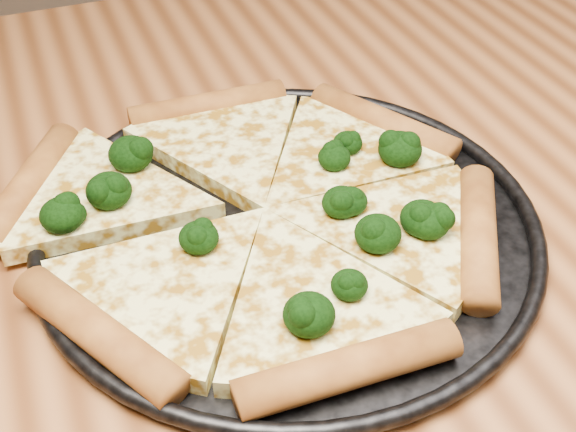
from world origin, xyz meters
name	(u,v)px	position (x,y,z in m)	size (l,w,h in m)	color
dining_table	(231,299)	(0.00, 0.00, 0.66)	(1.20, 0.90, 0.75)	#9C5B30
pizza_pan	(288,224)	(0.04, -0.03, 0.76)	(0.39, 0.39, 0.02)	black
pizza	(257,210)	(0.02, -0.02, 0.77)	(0.40, 0.36, 0.03)	#FFF99C
broccoli_florets	(281,204)	(0.04, -0.03, 0.78)	(0.31, 0.25, 0.03)	black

